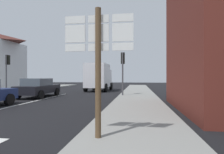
# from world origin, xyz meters

# --- Properties ---
(ground_plane) EXTENTS (80.00, 80.00, 0.00)m
(ground_plane) POSITION_xyz_m (0.00, 10.00, 0.00)
(ground_plane) COLOR black
(sidewalk_right) EXTENTS (2.95, 44.00, 0.14)m
(sidewalk_right) POSITION_xyz_m (6.65, 8.00, 0.07)
(sidewalk_right) COLOR gray
(sidewalk_right) RESTS_ON ground
(lane_centre_stripe) EXTENTS (0.16, 12.00, 0.01)m
(lane_centre_stripe) POSITION_xyz_m (0.00, 6.00, 0.01)
(lane_centre_stripe) COLOR silver
(lane_centre_stripe) RESTS_ON ground
(sedan_far) EXTENTS (2.04, 4.24, 1.47)m
(sedan_far) POSITION_xyz_m (-1.06, 9.20, 0.76)
(sedan_far) COLOR black
(sedan_far) RESTS_ON ground
(delivery_truck) EXTENTS (2.58, 5.05, 3.05)m
(delivery_truck) POSITION_xyz_m (2.24, 16.26, 1.65)
(delivery_truck) COLOR silver
(delivery_truck) RESTS_ON ground
(route_sign_post) EXTENTS (1.66, 0.14, 3.20)m
(route_sign_post) POSITION_xyz_m (5.73, 0.14, 2.00)
(route_sign_post) COLOR brown
(route_sign_post) RESTS_ON ground
(traffic_light_near_left) EXTENTS (0.30, 0.49, 3.65)m
(traffic_light_near_left) POSITION_xyz_m (-5.47, 11.38, 2.70)
(traffic_light_near_left) COLOR #47474C
(traffic_light_near_left) RESTS_ON ground
(traffic_light_near_right) EXTENTS (0.30, 0.49, 3.54)m
(traffic_light_near_right) POSITION_xyz_m (5.47, 10.42, 2.62)
(traffic_light_near_right) COLOR #47474C
(traffic_light_near_right) RESTS_ON ground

